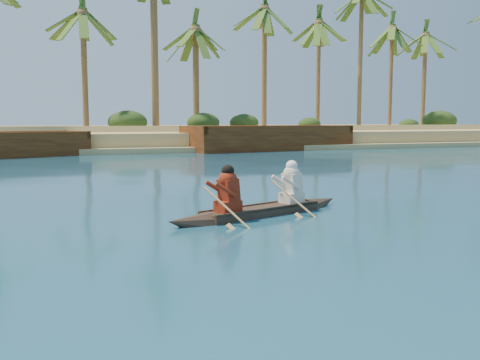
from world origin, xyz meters
name	(u,v)px	position (x,y,z in m)	size (l,w,h in m)	color
sandy_embankment	(16,136)	(0.00, 46.89, 0.53)	(150.00, 51.00, 1.50)	tan
palm_grove	(4,48)	(0.00, 35.00, 8.00)	(110.00, 14.00, 16.00)	#3C6122
shrub_cluster	(4,133)	(0.00, 31.50, 1.20)	(100.00, 6.00, 2.40)	#243914
canoe	(261,203)	(8.00, -1.52, 0.28)	(5.16, 2.46, 1.44)	#39291F
barge_right	(269,140)	(18.71, 23.79, 0.74)	(13.20, 6.29, 2.11)	brown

